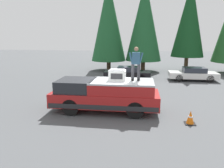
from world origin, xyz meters
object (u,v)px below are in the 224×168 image
person_on_truck_bed (136,63)px  parked_car_black (128,73)px  compressor_unit (117,75)px  parked_car_white (193,74)px  pickup_truck (105,95)px  traffic_cone (190,118)px

person_on_truck_bed → parked_car_black: (8.40, 0.91, -1.97)m
person_on_truck_bed → parked_car_black: 8.68m
compressor_unit → parked_car_black: size_ratio=0.20×
parked_car_white → parked_car_black: bearing=92.7°
compressor_unit → parked_car_white: bearing=-33.3°
person_on_truck_bed → pickup_truck: bearing=96.7°
person_on_truck_bed → parked_car_white: bearing=-29.1°
parked_car_white → traffic_cone: bearing=167.1°
person_on_truck_bed → traffic_cone: 3.66m
compressor_unit → person_on_truck_bed: 1.12m
person_on_truck_bed → traffic_cone: (-1.39, -2.52, -2.26)m
person_on_truck_bed → parked_car_black: bearing=6.2°
traffic_cone → parked_car_black: bearing=19.3°
pickup_truck → person_on_truck_bed: size_ratio=3.28×
pickup_truck → compressor_unit: (0.10, -0.62, 1.05)m
person_on_truck_bed → traffic_cone: person_on_truck_bed is taller
parked_car_black → person_on_truck_bed: bearing=-173.8°
pickup_truck → parked_car_black: pickup_truck is taller
compressor_unit → person_on_truck_bed: bearing=-84.7°
pickup_truck → parked_car_black: bearing=-4.2°
person_on_truck_bed → traffic_cone: bearing=-118.9°
person_on_truck_bed → parked_car_white: (8.66, -4.82, -1.97)m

